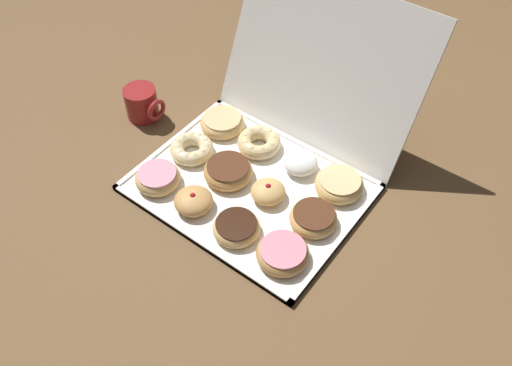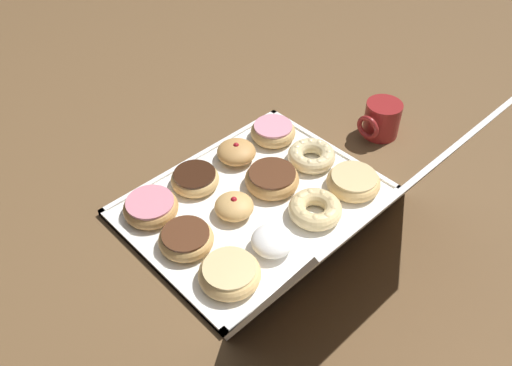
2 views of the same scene
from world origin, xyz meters
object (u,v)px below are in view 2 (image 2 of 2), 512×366
object	(u,v)px
chocolate_frosted_donut_5	(272,179)
jelly_filled_donut_6	(234,206)
cruller_donut_4	(312,155)
chocolate_frosted_donut_7	(186,239)
powdered_filled_donut_10	(272,241)
jelly_filled_donut_1	(236,152)
pink_frosted_donut_3	(151,207)
coffee_mug	(381,119)
glazed_ring_donut_8	(353,182)
cruller_donut_9	(315,209)
chocolate_frosted_donut_2	(195,179)
pink_frosted_donut_0	(273,131)
donut_box	(254,202)
glazed_ring_donut_11	(230,273)

from	to	relation	value
chocolate_frosted_donut_5	jelly_filled_donut_6	world-z (taller)	jelly_filled_donut_6
cruller_donut_4	chocolate_frosted_donut_7	world-z (taller)	same
powdered_filled_donut_10	jelly_filled_donut_1	bearing A→B (deg)	-117.62
cruller_donut_4	chocolate_frosted_donut_5	distance (m)	0.12
pink_frosted_donut_3	chocolate_frosted_donut_7	world-z (taller)	same
chocolate_frosted_donut_5	coffee_mug	xyz separation A→B (m)	(-0.34, 0.04, 0.02)
cruller_donut_4	glazed_ring_donut_8	world-z (taller)	same
cruller_donut_4	cruller_donut_9	xyz separation A→B (m)	(0.12, 0.12, 0.00)
chocolate_frosted_donut_2	cruller_donut_9	world-z (taller)	cruller_donut_9
jelly_filled_donut_1	powdered_filled_donut_10	distance (m)	0.29
pink_frosted_donut_3	powdered_filled_donut_10	bearing A→B (deg)	115.72
chocolate_frosted_donut_5	powdered_filled_donut_10	world-z (taller)	powdered_filled_donut_10
pink_frosted_donut_0	jelly_filled_donut_1	distance (m)	0.12
chocolate_frosted_donut_2	powdered_filled_donut_10	distance (m)	0.25
pink_frosted_donut_0	chocolate_frosted_donut_5	xyz separation A→B (m)	(0.12, 0.12, 0.00)
donut_box	coffee_mug	distance (m)	0.40
chocolate_frosted_donut_2	cruller_donut_9	size ratio (longest dim) A/B	0.95
pink_frosted_donut_0	powdered_filled_donut_10	xyz separation A→B (m)	(0.25, 0.25, 0.00)
cruller_donut_4	donut_box	bearing A→B (deg)	-0.19
pink_frosted_donut_3	cruller_donut_4	xyz separation A→B (m)	(-0.37, 0.12, 0.00)
cruller_donut_9	glazed_ring_donut_11	size ratio (longest dim) A/B	0.95
pink_frosted_donut_0	chocolate_frosted_donut_5	world-z (taller)	chocolate_frosted_donut_5
pink_frosted_donut_3	jelly_filled_donut_6	bearing A→B (deg)	136.42
cruller_donut_9	glazed_ring_donut_11	world-z (taller)	same
chocolate_frosted_donut_5	cruller_donut_9	xyz separation A→B (m)	(-0.00, 0.13, -0.00)
cruller_donut_9	chocolate_frosted_donut_5	bearing A→B (deg)	-89.67
chocolate_frosted_donut_5	glazed_ring_donut_11	world-z (taller)	chocolate_frosted_donut_5
powdered_filled_donut_10	cruller_donut_9	bearing A→B (deg)	-179.19
pink_frosted_donut_3	chocolate_frosted_donut_5	size ratio (longest dim) A/B	0.96
cruller_donut_4	jelly_filled_donut_6	bearing A→B (deg)	0.02
jelly_filled_donut_6	chocolate_frosted_donut_7	distance (m)	0.13
donut_box	pink_frosted_donut_0	world-z (taller)	pink_frosted_donut_0
donut_box	pink_frosted_donut_0	distance (m)	0.22
donut_box	jelly_filled_donut_1	size ratio (longest dim) A/B	5.79
chocolate_frosted_donut_7	glazed_ring_donut_11	xyz separation A→B (m)	(-0.01, 0.12, 0.00)
chocolate_frosted_donut_7	coffee_mug	xyz separation A→B (m)	(-0.58, 0.04, 0.02)
chocolate_frosted_donut_7	pink_frosted_donut_0	bearing A→B (deg)	-161.26
glazed_ring_donut_8	cruller_donut_9	distance (m)	0.12
pink_frosted_donut_3	powdered_filled_donut_10	world-z (taller)	powdered_filled_donut_10
jelly_filled_donut_1	chocolate_frosted_donut_5	size ratio (longest dim) A/B	0.75
cruller_donut_9	jelly_filled_donut_6	bearing A→B (deg)	-45.67
glazed_ring_donut_11	chocolate_frosted_donut_2	bearing A→B (deg)	-115.34
jelly_filled_donut_1	jelly_filled_donut_6	size ratio (longest dim) A/B	1.10
cruller_donut_4	powdered_filled_donut_10	distance (m)	0.28
powdered_filled_donut_10	glazed_ring_donut_11	size ratio (longest dim) A/B	0.71
pink_frosted_donut_0	coffee_mug	world-z (taller)	coffee_mug
powdered_filled_donut_10	coffee_mug	bearing A→B (deg)	-169.60
glazed_ring_donut_11	coffee_mug	xyz separation A→B (m)	(-0.58, -0.08, 0.02)
pink_frosted_donut_3	chocolate_frosted_donut_5	xyz separation A→B (m)	(-0.25, 0.12, 0.00)
jelly_filled_donut_1	chocolate_frosted_donut_5	world-z (taller)	jelly_filled_donut_1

